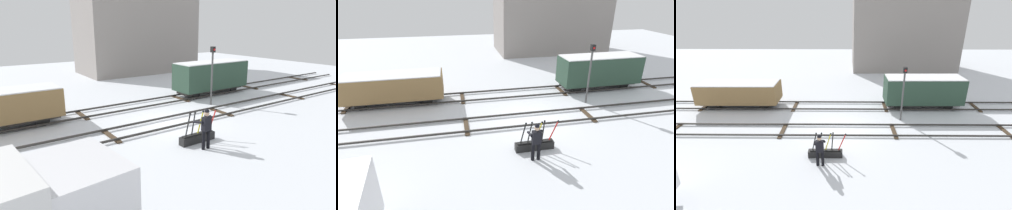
% 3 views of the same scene
% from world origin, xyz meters
% --- Properties ---
extents(ground_plane, '(60.00, 60.00, 0.00)m').
position_xyz_m(ground_plane, '(0.00, 0.00, 0.00)').
color(ground_plane, silver).
extents(track_main_line, '(44.00, 1.94, 0.18)m').
position_xyz_m(track_main_line, '(0.00, 0.00, 0.11)').
color(track_main_line, '#2D2B28').
rests_on(track_main_line, ground_plane).
extents(track_siding_near, '(44.00, 1.94, 0.18)m').
position_xyz_m(track_siding_near, '(0.00, 4.00, 0.11)').
color(track_siding_near, '#2D2B28').
rests_on(track_siding_near, ground_plane).
extents(switch_lever_frame, '(2.02, 0.37, 1.45)m').
position_xyz_m(switch_lever_frame, '(-0.58, -2.76, 0.25)').
color(switch_lever_frame, black).
rests_on(switch_lever_frame, ground_plane).
extents(rail_worker, '(0.53, 0.67, 1.75)m').
position_xyz_m(rail_worker, '(-0.78, -3.52, 0.99)').
color(rail_worker, black).
rests_on(rail_worker, ground_plane).
extents(signal_post, '(0.24, 0.32, 3.75)m').
position_xyz_m(signal_post, '(4.28, 1.67, 2.30)').
color(signal_post, '#4C4C4C').
rests_on(signal_post, ground_plane).
extents(apartment_building, '(12.32, 6.49, 9.32)m').
position_xyz_m(apartment_building, '(7.33, 17.07, 4.66)').
color(apartment_building, gray).
rests_on(apartment_building, ground_plane).
extents(freight_car_back_track, '(6.05, 2.18, 1.98)m').
position_xyz_m(freight_car_back_track, '(-7.72, 4.00, 1.17)').
color(freight_car_back_track, '#2D2B28').
rests_on(freight_car_back_track, ground_plane).
extents(freight_car_far_end, '(5.81, 2.03, 2.45)m').
position_xyz_m(freight_car_far_end, '(6.35, 4.00, 1.40)').
color(freight_car_far_end, '#2D2B28').
rests_on(freight_car_far_end, ground_plane).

